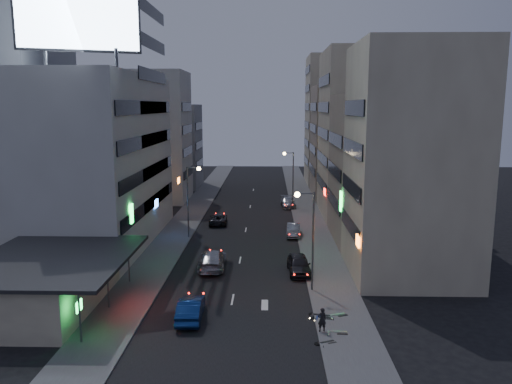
{
  "coord_description": "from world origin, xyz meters",
  "views": [
    {
      "loc": [
        2.78,
        -32.49,
        14.79
      ],
      "look_at": [
        1.44,
        18.21,
        6.0
      ],
      "focal_mm": 35.0,
      "sensor_mm": 36.0,
      "label": 1
    }
  ],
  "objects_px": {
    "parked_car_left": "(218,219)",
    "person": "(322,320)",
    "road_car_blue": "(191,309)",
    "road_car_silver": "(212,259)",
    "scooter_blue": "(333,310)",
    "parked_car_right_near": "(299,264)",
    "scooter_black_b": "(332,307)",
    "scooter_silver_a": "(347,323)",
    "parked_car_right_mid": "(293,230)",
    "scooter_silver_b": "(344,305)",
    "parked_car_right_far": "(288,202)",
    "scooter_black_a": "(333,332)"
  },
  "relations": [
    {
      "from": "parked_car_right_near",
      "to": "road_car_silver",
      "type": "distance_m",
      "value": 7.99
    },
    {
      "from": "road_car_blue",
      "to": "parked_car_right_near",
      "type": "bearing_deg",
      "value": -131.34
    },
    {
      "from": "parked_car_right_near",
      "to": "scooter_black_b",
      "type": "distance_m",
      "value": 9.54
    },
    {
      "from": "scooter_black_b",
      "to": "parked_car_right_mid",
      "type": "bearing_deg",
      "value": 18.42
    },
    {
      "from": "parked_car_right_mid",
      "to": "parked_car_right_far",
      "type": "bearing_deg",
      "value": 93.34
    },
    {
      "from": "parked_car_right_far",
      "to": "scooter_silver_a",
      "type": "xyz_separation_m",
      "value": [
        2.38,
        -41.48,
        -0.0
      ]
    },
    {
      "from": "parked_car_right_mid",
      "to": "scooter_silver_b",
      "type": "bearing_deg",
      "value": -79.87
    },
    {
      "from": "parked_car_right_mid",
      "to": "scooter_silver_b",
      "type": "xyz_separation_m",
      "value": [
        2.59,
        -21.76,
        0.03
      ]
    },
    {
      "from": "scooter_silver_a",
      "to": "parked_car_right_mid",
      "type": "bearing_deg",
      "value": 11.5
    },
    {
      "from": "road_car_blue",
      "to": "scooter_black_a",
      "type": "xyz_separation_m",
      "value": [
        9.58,
        -3.12,
        -0.15
      ]
    },
    {
      "from": "scooter_blue",
      "to": "person",
      "type": "bearing_deg",
      "value": 167.08
    },
    {
      "from": "parked_car_right_near",
      "to": "parked_car_right_mid",
      "type": "bearing_deg",
      "value": 86.54
    },
    {
      "from": "parked_car_right_mid",
      "to": "scooter_silver_a",
      "type": "height_order",
      "value": "parked_car_right_mid"
    },
    {
      "from": "parked_car_right_mid",
      "to": "scooter_black_a",
      "type": "relative_size",
      "value": 2.58
    },
    {
      "from": "parked_car_right_far",
      "to": "person",
      "type": "height_order",
      "value": "person"
    },
    {
      "from": "parked_car_right_mid",
      "to": "scooter_black_b",
      "type": "bearing_deg",
      "value": -82.44
    },
    {
      "from": "scooter_black_b",
      "to": "scooter_silver_a",
      "type": "bearing_deg",
      "value": -149.64
    },
    {
      "from": "scooter_silver_a",
      "to": "scooter_black_b",
      "type": "xyz_separation_m",
      "value": [
        -0.74,
        2.54,
        0.02
      ]
    },
    {
      "from": "parked_car_right_near",
      "to": "scooter_silver_a",
      "type": "distance_m",
      "value": 12.17
    },
    {
      "from": "parked_car_right_mid",
      "to": "road_car_silver",
      "type": "relative_size",
      "value": 0.74
    },
    {
      "from": "parked_car_left",
      "to": "parked_car_right_near",
      "type": "bearing_deg",
      "value": 112.71
    },
    {
      "from": "scooter_black_a",
      "to": "person",
      "type": "bearing_deg",
      "value": 4.06
    },
    {
      "from": "road_car_silver",
      "to": "person",
      "type": "bearing_deg",
      "value": 122.07
    },
    {
      "from": "parked_car_right_mid",
      "to": "parked_car_right_far",
      "type": "xyz_separation_m",
      "value": [
        0.0,
        16.67,
        0.01
      ]
    },
    {
      "from": "scooter_black_b",
      "to": "parked_car_right_near",
      "type": "bearing_deg",
      "value": 24.82
    },
    {
      "from": "parked_car_right_mid",
      "to": "road_car_silver",
      "type": "bearing_deg",
      "value": -121.01
    },
    {
      "from": "parked_car_left",
      "to": "scooter_black_b",
      "type": "xyz_separation_m",
      "value": [
        10.89,
        -28.0,
        0.07
      ]
    },
    {
      "from": "parked_car_left",
      "to": "road_car_blue",
      "type": "xyz_separation_m",
      "value": [
        0.98,
        -28.58,
        0.11
      ]
    },
    {
      "from": "scooter_silver_a",
      "to": "scooter_blue",
      "type": "relative_size",
      "value": 1.12
    },
    {
      "from": "road_car_silver",
      "to": "scooter_silver_a",
      "type": "height_order",
      "value": "road_car_silver"
    },
    {
      "from": "scooter_black_b",
      "to": "scooter_silver_b",
      "type": "height_order",
      "value": "scooter_silver_b"
    },
    {
      "from": "parked_car_left",
      "to": "person",
      "type": "distance_m",
      "value": 32.11
    },
    {
      "from": "parked_car_right_mid",
      "to": "road_car_blue",
      "type": "relative_size",
      "value": 0.91
    },
    {
      "from": "road_car_blue",
      "to": "scooter_black_b",
      "type": "bearing_deg",
      "value": -178.66
    },
    {
      "from": "parked_car_left",
      "to": "scooter_blue",
      "type": "bearing_deg",
      "value": 107.8
    },
    {
      "from": "parked_car_right_near",
      "to": "road_car_silver",
      "type": "xyz_separation_m",
      "value": [
        -7.9,
        1.17,
        0.03
      ]
    },
    {
      "from": "parked_car_right_mid",
      "to": "scooter_blue",
      "type": "bearing_deg",
      "value": -82.25
    },
    {
      "from": "parked_car_right_near",
      "to": "parked_car_right_mid",
      "type": "relative_size",
      "value": 1.12
    },
    {
      "from": "parked_car_left",
      "to": "scooter_silver_b",
      "type": "xyz_separation_m",
      "value": [
        11.84,
        -27.49,
        0.08
      ]
    },
    {
      "from": "scooter_blue",
      "to": "scooter_black_b",
      "type": "xyz_separation_m",
      "value": [
        -0.1,
        0.31,
        0.08
      ]
    },
    {
      "from": "scooter_black_a",
      "to": "scooter_blue",
      "type": "bearing_deg",
      "value": -30.47
    },
    {
      "from": "road_car_silver",
      "to": "scooter_blue",
      "type": "xyz_separation_m",
      "value": [
        9.76,
        -10.86,
        -0.19
      ]
    },
    {
      "from": "person",
      "to": "scooter_black_a",
      "type": "bearing_deg",
      "value": 101.72
    },
    {
      "from": "road_car_blue",
      "to": "scooter_blue",
      "type": "xyz_separation_m",
      "value": [
        10.01,
        0.27,
        -0.12
      ]
    },
    {
      "from": "parked_car_left",
      "to": "scooter_black_a",
      "type": "relative_size",
      "value": 2.88
    },
    {
      "from": "scooter_silver_a",
      "to": "scooter_blue",
      "type": "height_order",
      "value": "scooter_silver_a"
    },
    {
      "from": "road_car_silver",
      "to": "scooter_black_b",
      "type": "xyz_separation_m",
      "value": [
        9.66,
        -10.54,
        -0.11
      ]
    },
    {
      "from": "road_car_silver",
      "to": "scooter_black_b",
      "type": "distance_m",
      "value": 14.3
    },
    {
      "from": "parked_car_right_far",
      "to": "scooter_silver_b",
      "type": "xyz_separation_m",
      "value": [
        2.59,
        -38.43,
        0.02
      ]
    },
    {
      "from": "parked_car_right_near",
      "to": "scooter_silver_a",
      "type": "height_order",
      "value": "parked_car_right_near"
    }
  ]
}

